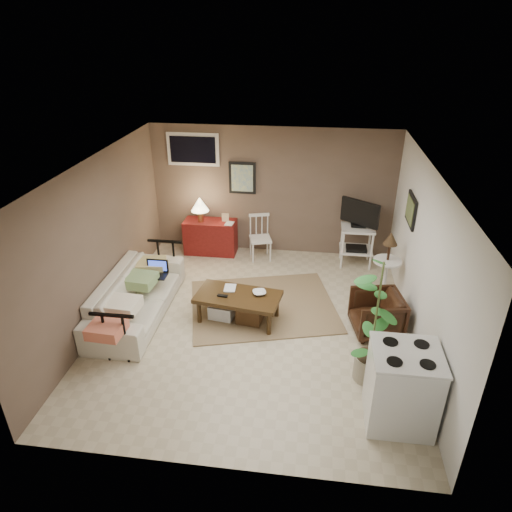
# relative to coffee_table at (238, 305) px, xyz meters

# --- Properties ---
(floor) EXTENTS (5.00, 5.00, 0.00)m
(floor) POSITION_rel_coffee_table_xyz_m (0.25, -0.06, -0.26)
(floor) COLOR #C1B293
(floor) RESTS_ON ground
(art_back) EXTENTS (0.50, 0.03, 0.60)m
(art_back) POSITION_rel_coffee_table_xyz_m (-0.30, 2.41, 1.19)
(art_back) COLOR black
(art_right) EXTENTS (0.03, 0.60, 0.45)m
(art_right) POSITION_rel_coffee_table_xyz_m (2.48, 0.99, 1.26)
(art_right) COLOR black
(window) EXTENTS (0.96, 0.03, 0.60)m
(window) POSITION_rel_coffee_table_xyz_m (-1.20, 2.41, 1.69)
(window) COLOR silver
(rug) EXTENTS (2.61, 2.30, 0.02)m
(rug) POSITION_rel_coffee_table_xyz_m (0.33, 0.42, -0.25)
(rug) COLOR olive
(rug) RESTS_ON floor
(coffee_table) EXTENTS (1.31, 0.81, 0.47)m
(coffee_table) POSITION_rel_coffee_table_xyz_m (0.00, 0.00, 0.00)
(coffee_table) COLOR #35210E
(coffee_table) RESTS_ON floor
(sofa) EXTENTS (0.65, 2.23, 0.87)m
(sofa) POSITION_rel_coffee_table_xyz_m (-1.55, -0.03, 0.18)
(sofa) COLOR beige
(sofa) RESTS_ON floor
(sofa_pillows) EXTENTS (0.43, 2.12, 0.15)m
(sofa_pillows) POSITION_rel_coffee_table_xyz_m (-1.49, -0.29, 0.28)
(sofa_pillows) COLOR #F8EBCD
(sofa_pillows) RESTS_ON sofa
(sofa_end_rails) EXTENTS (0.60, 2.23, 0.75)m
(sofa_end_rails) POSITION_rel_coffee_table_xyz_m (-1.42, -0.03, 0.11)
(sofa_end_rails) COLOR black
(sofa_end_rails) RESTS_ON floor
(laptop) EXTENTS (0.34, 0.25, 0.23)m
(laptop) POSITION_rel_coffee_table_xyz_m (-1.33, 0.35, 0.30)
(laptop) COLOR black
(laptop) RESTS_ON sofa
(red_console) EXTENTS (0.99, 0.44, 1.14)m
(red_console) POSITION_rel_coffee_table_xyz_m (-0.91, 2.17, 0.13)
(red_console) COLOR maroon
(red_console) RESTS_ON floor
(spindle_chair) EXTENTS (0.47, 0.47, 0.84)m
(spindle_chair) POSITION_rel_coffee_table_xyz_m (0.08, 2.06, 0.14)
(spindle_chair) COLOR silver
(spindle_chair) RESTS_ON floor
(tv_stand) EXTENTS (0.64, 0.48, 1.24)m
(tv_stand) POSITION_rel_coffee_table_xyz_m (1.85, 2.04, 0.40)
(tv_stand) COLOR silver
(tv_stand) RESTS_ON floor
(side_table) EXTENTS (0.44, 0.44, 1.18)m
(side_table) POSITION_rel_coffee_table_xyz_m (2.23, 0.89, 0.47)
(side_table) COLOR silver
(side_table) RESTS_ON floor
(armchair) EXTENTS (0.73, 0.77, 0.68)m
(armchair) POSITION_rel_coffee_table_xyz_m (2.02, -0.03, 0.08)
(armchair) COLOR black
(armchair) RESTS_ON floor
(potted_plant) EXTENTS (0.42, 0.42, 1.69)m
(potted_plant) POSITION_rel_coffee_table_xyz_m (1.84, -1.02, 0.64)
(potted_plant) COLOR gray
(potted_plant) RESTS_ON floor
(stove) EXTENTS (0.73, 0.68, 0.96)m
(stove) POSITION_rel_coffee_table_xyz_m (2.10, -1.67, 0.22)
(stove) COLOR silver
(stove) RESTS_ON floor
(bowl) EXTENTS (0.20, 0.11, 0.19)m
(bowl) POSITION_rel_coffee_table_xyz_m (0.32, 0.07, 0.28)
(bowl) COLOR #35210E
(bowl) RESTS_ON coffee_table
(book_table) EXTENTS (0.17, 0.03, 0.23)m
(book_table) POSITION_rel_coffee_table_xyz_m (-0.23, 0.16, 0.30)
(book_table) COLOR #35210E
(book_table) RESTS_ON coffee_table
(book_console) EXTENTS (0.15, 0.03, 0.20)m
(book_console) POSITION_rel_coffee_table_xyz_m (-0.58, 2.08, 0.50)
(book_console) COLOR #35210E
(book_console) RESTS_ON red_console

